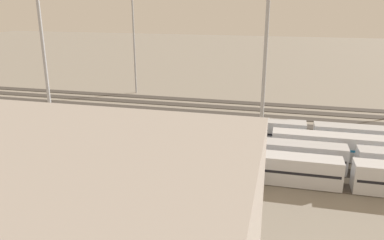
% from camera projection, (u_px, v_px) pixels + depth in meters
% --- Properties ---
extents(ground_plane, '(400.00, 400.00, 0.00)m').
position_uv_depth(ground_plane, '(218.00, 129.00, 72.30)').
color(ground_plane, gray).
extents(track_bed_0, '(140.00, 2.80, 0.12)m').
position_uv_depth(track_bed_0, '(232.00, 102.00, 90.80)').
color(track_bed_0, '#3D3833').
rests_on(track_bed_0, ground_plane).
extents(track_bed_1, '(140.00, 2.80, 0.12)m').
position_uv_depth(track_bed_1, '(229.00, 108.00, 86.17)').
color(track_bed_1, '#3D3833').
rests_on(track_bed_1, ground_plane).
extents(track_bed_2, '(140.00, 2.80, 0.12)m').
position_uv_depth(track_bed_2, '(226.00, 114.00, 81.54)').
color(track_bed_2, '#3D3833').
rests_on(track_bed_2, ground_plane).
extents(track_bed_3, '(140.00, 2.80, 0.12)m').
position_uv_depth(track_bed_3, '(222.00, 121.00, 76.91)').
color(track_bed_3, '#3D3833').
rests_on(track_bed_3, ground_plane).
extents(track_bed_4, '(140.00, 2.80, 0.12)m').
position_uv_depth(track_bed_4, '(218.00, 128.00, 72.28)').
color(track_bed_4, '#4C443D').
rests_on(track_bed_4, ground_plane).
extents(track_bed_5, '(140.00, 2.80, 0.12)m').
position_uv_depth(track_bed_5, '(213.00, 137.00, 67.65)').
color(track_bed_5, '#4C443D').
rests_on(track_bed_5, ground_plane).
extents(track_bed_6, '(140.00, 2.80, 0.12)m').
position_uv_depth(track_bed_6, '(207.00, 147.00, 63.02)').
color(track_bed_6, '#4C443D').
rests_on(track_bed_6, ground_plane).
extents(track_bed_7, '(140.00, 2.80, 0.12)m').
position_uv_depth(track_bed_7, '(201.00, 159.00, 58.39)').
color(track_bed_7, '#3D3833').
rests_on(track_bed_7, ground_plane).
extents(track_bed_8, '(140.00, 2.80, 0.12)m').
position_uv_depth(track_bed_8, '(193.00, 172.00, 53.75)').
color(track_bed_8, '#4C443D').
rests_on(track_bed_8, ground_plane).
extents(train_on_track_7, '(139.00, 3.06, 4.40)m').
position_uv_depth(train_on_track_7, '(171.00, 144.00, 58.86)').
color(train_on_track_7, '#285193').
rests_on(train_on_track_7, ground_plane).
extents(train_on_track_6, '(114.80, 3.06, 4.40)m').
position_uv_depth(train_on_track_6, '(181.00, 134.00, 63.41)').
color(train_on_track_6, maroon).
rests_on(train_on_track_6, ground_plane).
extents(train_on_track_8, '(95.60, 3.06, 3.80)m').
position_uv_depth(train_on_track_8, '(167.00, 157.00, 54.04)').
color(train_on_track_8, silver).
rests_on(train_on_track_8, ground_plane).
extents(train_on_track_5, '(47.20, 3.06, 3.80)m').
position_uv_depth(train_on_track_5, '(309.00, 134.00, 63.36)').
color(train_on_track_5, '#B7BABF').
rests_on(train_on_track_5, ground_plane).
extents(light_mast_0, '(2.80, 0.70, 27.63)m').
position_uv_depth(light_mast_0, '(133.00, 24.00, 95.03)').
color(light_mast_0, '#9EA0A5').
rests_on(light_mast_0, ground_plane).
extents(light_mast_1, '(2.80, 0.70, 31.35)m').
position_uv_depth(light_mast_1, '(41.00, 30.00, 49.54)').
color(light_mast_1, '#9EA0A5').
rests_on(light_mast_1, ground_plane).
extents(light_mast_3, '(2.80, 0.70, 25.53)m').
position_uv_depth(light_mast_3, '(265.00, 63.00, 44.01)').
color(light_mast_3, '#9EA0A5').
rests_on(light_mast_3, ground_plane).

